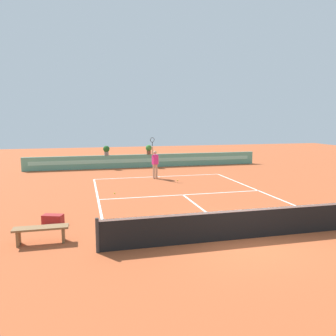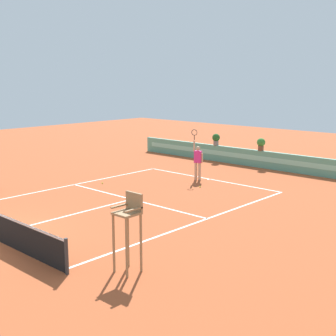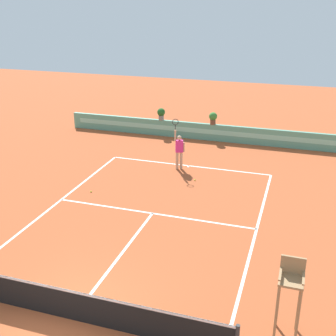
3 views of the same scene
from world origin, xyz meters
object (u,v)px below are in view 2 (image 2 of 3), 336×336
Objects in this scene: tennis_player at (198,160)px; tennis_ball_mid_court at (200,187)px; potted_plant_left at (216,139)px; umpire_chair at (129,223)px; tennis_ball_near_baseline at (102,183)px; potted_plant_centre at (261,143)px.

tennis_player is 38.01× the size of tennis_ball_mid_court.
tennis_ball_mid_court is 0.09× the size of potted_plant_left.
umpire_chair is 10.77m from tennis_ball_near_baseline.
umpire_chair is 2.96× the size of potted_plant_centre.
tennis_player is at bearing 133.57° from tennis_ball_mid_court.
umpire_chair is 2.96× the size of potted_plant_left.
potted_plant_centre reaches higher than tennis_ball_mid_court.
tennis_ball_mid_court is at bearing 33.56° from tennis_ball_near_baseline.
potted_plant_left is (-8.47, 15.13, 0.07)m from umpire_chair.
umpire_chair reaches higher than tennis_ball_near_baseline.
tennis_player is 1.94m from tennis_ball_mid_court.
potted_plant_left is (-3.78, 6.26, 1.38)m from tennis_ball_mid_court.
tennis_ball_near_baseline is at bearing 144.62° from umpire_chair.
tennis_ball_near_baseline is at bearing -111.24° from potted_plant_centre.
umpire_chair is at bearing -60.74° from potted_plant_left.
tennis_ball_near_baseline is (-2.89, -3.87, -1.02)m from tennis_player.
umpire_chair is at bearing -59.92° from tennis_player.
tennis_ball_near_baseline is 0.09× the size of potted_plant_left.
potted_plant_centre is (3.23, 0.00, 0.00)m from potted_plant_left.
umpire_chair is 16.01m from potted_plant_centre.
umpire_chair is at bearing -70.87° from potted_plant_centre.
tennis_player is 3.57× the size of potted_plant_centre.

